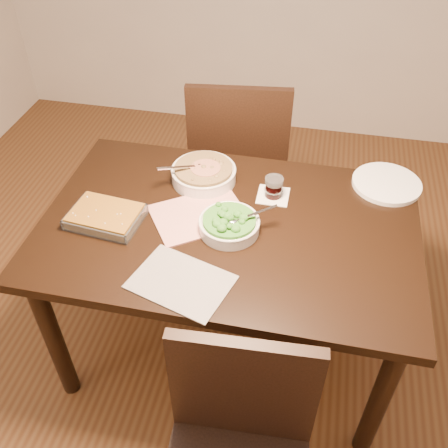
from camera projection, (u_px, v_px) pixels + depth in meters
name	position (u px, v px, depth m)	size (l,w,h in m)	color
ground	(228.00, 341.00, 2.36)	(4.00, 4.00, 0.00)	#4D2B16
table	(229.00, 242.00, 1.92)	(1.40, 0.90, 0.75)	black
magazine_a	(199.00, 215.00, 1.89)	(0.34, 0.25, 0.01)	#B93436
magazine_b	(181.00, 282.00, 1.64)	(0.32, 0.23, 0.01)	#24242B
coaster	(273.00, 196.00, 1.98)	(0.12, 0.12, 0.00)	white
stew_bowl	(204.00, 173.00, 2.03)	(0.27, 0.27, 0.10)	silver
broccoli_bowl	(229.00, 224.00, 1.81)	(0.25, 0.22, 0.09)	silver
baking_dish	(105.00, 216.00, 1.85)	(0.28, 0.22, 0.05)	silver
wine_tumbler	(274.00, 187.00, 1.95)	(0.07, 0.07, 0.08)	black
dinner_plate	(387.00, 184.00, 2.02)	(0.28, 0.28, 0.02)	white
chair_far	(239.00, 157.00, 2.51)	(0.52, 0.52, 1.00)	black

